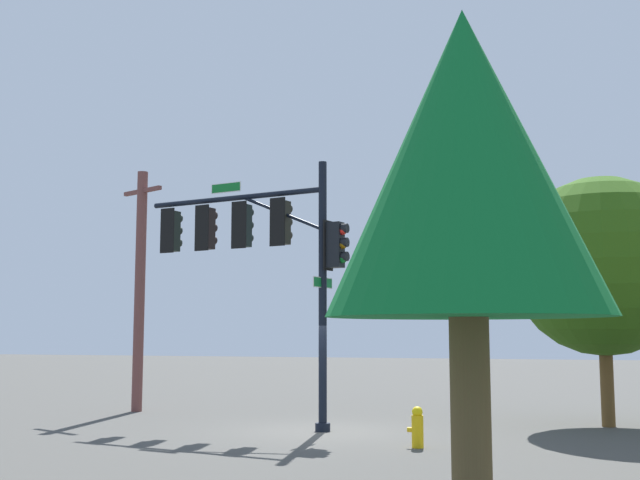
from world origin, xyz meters
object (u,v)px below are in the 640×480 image
Objects in this scene: utility_pole at (140,286)px; tree_mid at (602,266)px; tree_far at (465,163)px; signal_pole_assembly at (261,242)px; fire_hydrant at (417,427)px.

tree_mid is at bearing -178.71° from utility_pole.
tree_far is at bearing 132.47° from utility_pole.
tree_far is at bearing 83.60° from tree_mid.
signal_pole_assembly is 7.87× the size of fire_hydrant.
tree_mid is 13.34m from tree_far.
tree_mid reaches higher than fire_hydrant.
signal_pole_assembly is 6.61m from fire_hydrant.
tree_far is at bearing 105.76° from fire_hydrant.
signal_pole_assembly is at bearing -27.59° from fire_hydrant.
utility_pole reaches higher than tree_mid.
fire_hydrant is (-9.60, 4.95, -3.35)m from utility_pole.
tree_mid is at bearing -125.49° from fire_hydrant.
fire_hydrant is 9.09m from tree_far.
tree_mid is (-8.25, -2.90, -0.60)m from signal_pole_assembly.
signal_pole_assembly is at bearing 19.35° from tree_mid.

